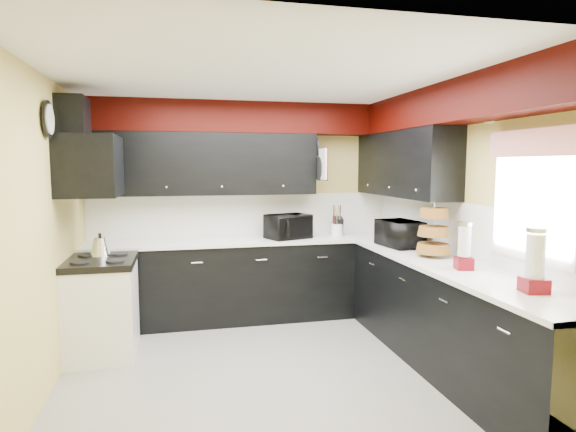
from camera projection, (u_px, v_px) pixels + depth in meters
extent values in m
plane|color=gray|center=(274.00, 371.00, 4.19)|extent=(3.60, 3.60, 0.00)
cube|color=#E0C666|center=(244.00, 210.00, 5.80)|extent=(3.60, 0.06, 2.50)
cube|color=#E0C666|center=(464.00, 223.00, 4.46)|extent=(0.06, 3.60, 2.50)
cube|color=#E0C666|center=(41.00, 236.00, 3.65)|extent=(0.06, 3.60, 2.50)
cube|color=white|center=(273.00, 77.00, 3.92)|extent=(3.60, 3.60, 0.06)
cube|color=black|center=(249.00, 281.00, 5.59)|extent=(3.60, 0.60, 0.90)
cube|color=black|center=(450.00, 320.00, 4.18)|extent=(0.60, 3.00, 0.90)
cube|color=white|center=(248.00, 241.00, 5.54)|extent=(3.62, 0.64, 0.04)
cube|color=white|center=(452.00, 267.00, 4.13)|extent=(0.64, 3.02, 0.04)
cube|color=white|center=(245.00, 215.00, 5.79)|extent=(3.60, 0.02, 0.50)
cube|color=white|center=(463.00, 230.00, 4.46)|extent=(0.02, 3.60, 0.50)
cube|color=black|center=(202.00, 164.00, 5.46)|extent=(2.60, 0.35, 0.70)
cube|color=black|center=(404.00, 164.00, 5.23)|extent=(0.35, 1.80, 0.70)
cube|color=black|center=(246.00, 118.00, 5.51)|extent=(3.60, 0.36, 0.35)
cube|color=black|center=(462.00, 102.00, 4.13)|extent=(0.36, 3.24, 0.35)
cube|color=white|center=(102.00, 310.00, 4.53)|extent=(0.60, 0.75, 0.86)
cube|color=black|center=(100.00, 262.00, 4.48)|extent=(0.62, 0.77, 0.06)
cube|color=black|center=(91.00, 166.00, 4.38)|extent=(0.50, 0.78, 0.55)
cube|color=black|center=(73.00, 119.00, 4.30)|extent=(0.24, 0.40, 0.40)
cube|color=red|center=(531.00, 143.00, 3.49)|extent=(0.04, 0.88, 0.20)
cube|color=white|center=(323.00, 164.00, 5.44)|extent=(0.03, 0.26, 0.35)
imported|color=black|center=(289.00, 226.00, 5.58)|extent=(0.59, 0.54, 0.28)
imported|color=black|center=(400.00, 234.00, 5.01)|extent=(0.39, 0.53, 0.27)
cylinder|color=white|center=(337.00, 230.00, 5.77)|extent=(0.17, 0.17, 0.14)
cube|color=black|center=(338.00, 226.00, 5.82)|extent=(0.11, 0.15, 0.22)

